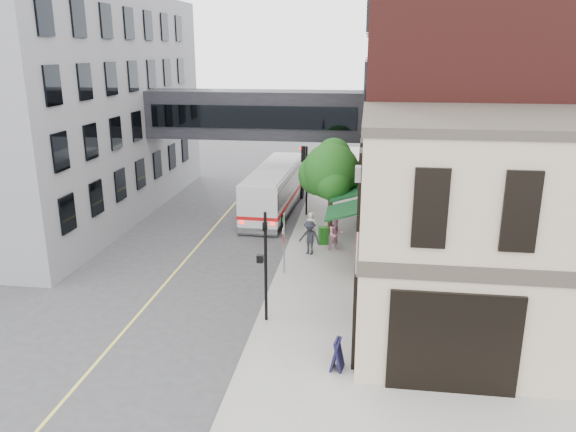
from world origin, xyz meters
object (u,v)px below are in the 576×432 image
(pedestrian_c, at_px, (310,238))
(pedestrian_a, at_px, (311,228))
(sandwich_board, at_px, (337,355))
(pedestrian_b, at_px, (336,234))
(bus, at_px, (275,187))
(newspaper_box, at_px, (323,235))

(pedestrian_c, bearing_deg, pedestrian_a, 113.09)
(pedestrian_c, height_order, sandwich_board, pedestrian_c)
(pedestrian_b, height_order, pedestrian_c, pedestrian_c)
(bus, xyz_separation_m, pedestrian_c, (3.16, -8.29, -0.61))
(pedestrian_a, xyz_separation_m, newspaper_box, (0.70, -0.01, -0.39))
(newspaper_box, relative_size, sandwich_board, 0.90)
(bus, relative_size, pedestrian_a, 6.33)
(pedestrian_a, xyz_separation_m, sandwich_board, (2.15, -12.67, -0.34))
(pedestrian_a, height_order, sandwich_board, pedestrian_a)
(bus, relative_size, pedestrian_c, 6.13)
(pedestrian_c, xyz_separation_m, newspaper_box, (0.60, 1.71, -0.42))
(pedestrian_b, height_order, newspaper_box, pedestrian_b)
(pedestrian_c, distance_m, newspaper_box, 1.86)
(pedestrian_b, bearing_deg, sandwich_board, -110.95)
(pedestrian_b, distance_m, sandwich_board, 11.79)
(pedestrian_c, xyz_separation_m, sandwich_board, (2.06, -10.95, -0.37))
(pedestrian_c, relative_size, newspaper_box, 1.86)
(newspaper_box, bearing_deg, bus, 101.71)
(pedestrian_b, xyz_separation_m, newspaper_box, (-0.73, 0.90, -0.41))
(pedestrian_a, distance_m, newspaper_box, 0.80)
(bus, xyz_separation_m, sandwich_board, (5.22, -19.25, -0.98))
(bus, distance_m, pedestrian_a, 7.28)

